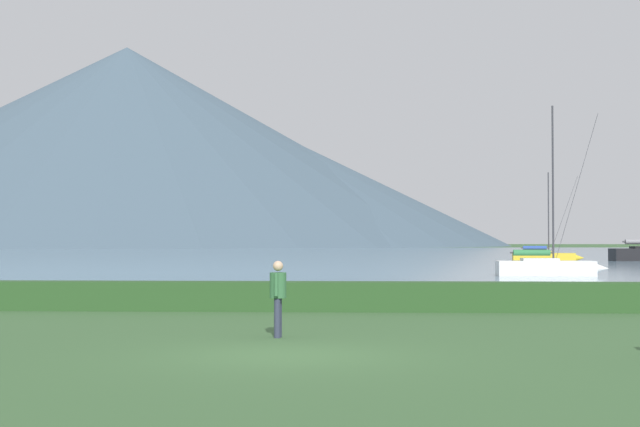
% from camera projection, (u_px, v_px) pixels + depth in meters
% --- Properties ---
extents(ground_plane, '(1000.00, 1000.00, 0.00)m').
position_uv_depth(ground_plane, '(286.00, 356.00, 17.21)').
color(ground_plane, '#385B33').
extents(harbor_water, '(320.00, 246.00, 0.00)m').
position_uv_depth(harbor_water, '(360.00, 253.00, 153.96)').
color(harbor_water, slate).
rests_on(harbor_water, ground_plane).
extents(hedge_line, '(80.00, 1.20, 0.86)m').
position_uv_depth(hedge_line, '(319.00, 296.00, 28.20)').
color(hedge_line, '#284C23').
rests_on(hedge_line, ground_plane).
extents(sailboat_slip_2, '(6.49, 1.95, 10.02)m').
position_uv_depth(sailboat_slip_2, '(547.00, 266.00, 55.65)').
color(sailboat_slip_2, white).
rests_on(sailboat_slip_2, harbor_water).
extents(sailboat_slip_6, '(6.66, 2.43, 8.46)m').
position_uv_depth(sailboat_slip_6, '(544.00, 257.00, 88.87)').
color(sailboat_slip_6, gold).
rests_on(sailboat_slip_6, harbor_water).
extents(person_standing_walker, '(0.36, 0.57, 1.65)m').
position_uv_depth(person_standing_walker, '(278.00, 292.00, 20.44)').
color(person_standing_walker, '#2D3347').
rests_on(person_standing_walker, ground_plane).
extents(distant_hill_west_ridge, '(272.19, 272.19, 77.10)m').
position_uv_depth(distant_hill_west_ridge, '(126.00, 146.00, 367.61)').
color(distant_hill_west_ridge, '#425666').
rests_on(distant_hill_west_ridge, ground_plane).
extents(distant_hill_central_peak, '(190.92, 190.92, 46.61)m').
position_uv_depth(distant_hill_central_peak, '(251.00, 183.00, 354.19)').
color(distant_hill_central_peak, '#425666').
rests_on(distant_hill_central_peak, ground_plane).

